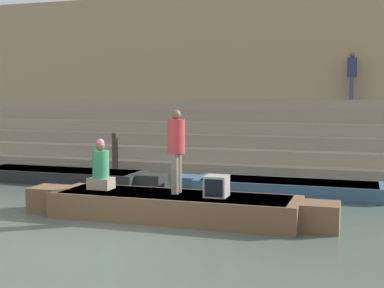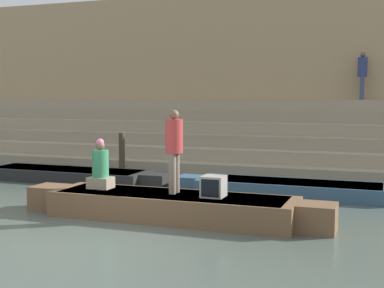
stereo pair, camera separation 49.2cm
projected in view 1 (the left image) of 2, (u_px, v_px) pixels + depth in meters
ground_plane at (94, 240)px, 9.16m from camera, size 120.00×120.00×0.00m
ghat_steps at (232, 142)px, 18.72m from camera, size 36.00×4.37×2.33m
back_wall at (246, 78)px, 20.56m from camera, size 34.20×1.28×6.35m
rowboat_main at (174, 206)px, 10.69m from camera, size 6.43×1.42×0.52m
person_standing at (176, 145)px, 10.67m from camera, size 0.35×0.35×1.68m
person_rowing at (101, 169)px, 11.22m from camera, size 0.49×0.38×1.06m
tv_set at (217, 186)px, 10.37m from camera, size 0.43×0.45×0.41m
moored_boat_shore at (60, 175)px, 15.35m from camera, size 6.36×1.31×0.36m
moored_boat_distant at (288, 187)px, 13.33m from camera, size 5.98×1.31×0.36m
mooring_post at (115, 154)px, 16.42m from camera, size 0.18×0.18×1.33m
person_on_steps at (352, 72)px, 18.45m from camera, size 0.32×0.32×1.63m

